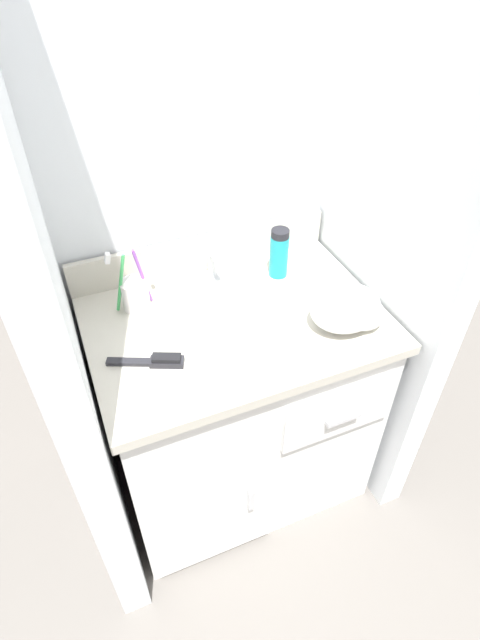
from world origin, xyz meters
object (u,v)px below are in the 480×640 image
(hand_towel, at_px, (349,309))
(hairbrush, at_px, (156,361))
(toothbrush_cup, at_px, (135,293))
(shaving_cream_can, at_px, (279,253))

(hand_towel, bearing_deg, hairbrush, 174.19)
(toothbrush_cup, distance_m, shaving_cream_can, 0.43)
(toothbrush_cup, xyz_separation_m, shaving_cream_can, (0.43, -0.01, 0.03))
(shaving_cream_can, relative_size, hand_towel, 0.78)
(hand_towel, bearing_deg, shaving_cream_can, 104.71)
(hairbrush, bearing_deg, hand_towel, 17.98)
(shaving_cream_can, bearing_deg, hand_towel, -75.29)
(shaving_cream_can, relative_size, hairbrush, 0.83)
(hairbrush, bearing_deg, toothbrush_cup, 111.51)
(shaving_cream_can, distance_m, hairbrush, 0.50)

